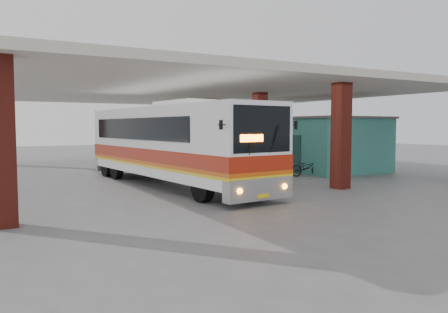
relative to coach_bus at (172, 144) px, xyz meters
name	(u,v)px	position (x,y,z in m)	size (l,w,h in m)	color
ground	(241,185)	(2.78, -1.19, -1.80)	(90.00, 90.00, 0.00)	#515154
brick_columns	(216,133)	(4.21, 3.81, 0.38)	(20.10, 21.60, 4.35)	maroon
canopy_roof	(189,92)	(3.28, 5.31, 2.70)	(21.00, 23.00, 0.30)	beige
shop_building	(312,143)	(10.27, 2.81, -0.23)	(5.20, 8.20, 3.11)	#2D6E72
coach_bus	(172,144)	(0.00, 0.00, 0.00)	(3.80, 12.60, 3.62)	white
motorcycle	(307,167)	(7.44, -0.06, -1.33)	(0.62, 1.78, 0.94)	black
pedestrian	(286,165)	(4.19, -2.57, -0.89)	(0.66, 0.43, 1.81)	red
red_chair	(233,160)	(7.23, 7.14, -1.42)	(0.53, 0.53, 0.81)	red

